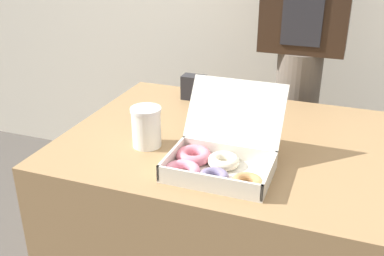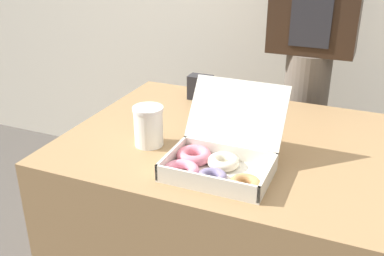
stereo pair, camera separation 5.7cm
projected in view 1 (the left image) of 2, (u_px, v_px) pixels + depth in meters
table at (225, 222)px, 1.73m from camera, size 1.12×0.89×0.73m
donut_box at (215, 159)px, 1.35m from camera, size 0.33×0.34×0.23m
coffee_cup at (146, 127)px, 1.49m from camera, size 0.10×0.10×0.14m
napkin_holder at (194, 87)px, 1.91m from camera, size 0.10×0.06×0.10m
person_customer at (302, 48)px, 2.00m from camera, size 0.37×0.20×1.66m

